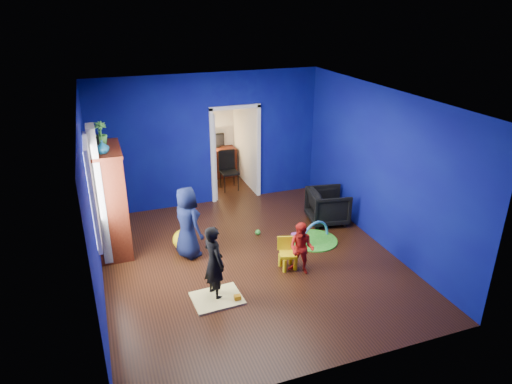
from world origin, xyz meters
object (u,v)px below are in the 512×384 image
object	(u,v)px
study_desk	(219,162)
armchair	(328,206)
child_navy	(187,223)
vase	(102,147)
play_mat	(314,240)
tv_armoire	(110,201)
kid_chair	(288,255)
hopper_ball	(183,240)
child_black	(214,262)
crt_tv	(112,198)
toddler_red	(301,249)
folding_chair	(229,172)

from	to	relation	value
study_desk	armchair	bearing A→B (deg)	-67.15
armchair	child_navy	xyz separation A→B (m)	(-2.99, -0.36, 0.31)
vase	play_mat	world-z (taller)	vase
tv_armoire	kid_chair	size ratio (longest dim) A/B	3.92
vase	study_desk	size ratio (longest dim) A/B	0.25
tv_armoire	hopper_ball	world-z (taller)	tv_armoire
child_navy	play_mat	world-z (taller)	child_navy
armchair	child_black	world-z (taller)	child_black
kid_chair	play_mat	world-z (taller)	kid_chair
child_black	study_desk	bearing A→B (deg)	-33.33
child_navy	kid_chair	world-z (taller)	child_navy
vase	play_mat	size ratio (longest dim) A/B	0.25
tv_armoire	crt_tv	distance (m)	0.06
vase	tv_armoire	distance (m)	1.13
toddler_red	folding_chair	xyz separation A→B (m)	(-0.08, 3.92, 0.00)
crt_tv	study_desk	bearing A→B (deg)	47.22
vase	folding_chair	world-z (taller)	vase
kid_chair	hopper_ball	bearing A→B (deg)	158.95
tv_armoire	kid_chair	xyz separation A→B (m)	(2.75, -1.68, -0.73)
hopper_ball	vase	bearing A→B (deg)	173.41
child_navy	kid_chair	xyz separation A→B (m)	(1.51, -0.99, -0.41)
play_mat	tv_armoire	bearing A→B (deg)	164.72
child_navy	folding_chair	xyz separation A→B (m)	(1.58, 2.73, -0.20)
vase	armchair	bearing A→B (deg)	-0.43
armchair	toddler_red	distance (m)	2.04
vase	hopper_ball	xyz separation A→B (m)	(1.19, -0.14, -1.87)
toddler_red	tv_armoire	world-z (taller)	tv_armoire
child_black	toddler_red	bearing A→B (deg)	-101.53
child_navy	crt_tv	xyz separation A→B (m)	(-1.20, 0.69, 0.36)
toddler_red	hopper_ball	distance (m)	2.25
hopper_ball	folding_chair	xyz separation A→B (m)	(1.63, 2.48, 0.26)
child_navy	vase	size ratio (longest dim) A/B	6.07
armchair	kid_chair	size ratio (longest dim) A/B	1.56
toddler_red	hopper_ball	size ratio (longest dim) A/B	2.33
play_mat	study_desk	xyz separation A→B (m)	(-0.79, 3.99, 0.36)
vase	folding_chair	size ratio (longest dim) A/B	0.24
crt_tv	tv_armoire	bearing A→B (deg)	180.00
child_black	crt_tv	bearing A→B (deg)	15.87
tv_armoire	armchair	bearing A→B (deg)	-4.49
folding_chair	tv_armoire	bearing A→B (deg)	-144.06
armchair	study_desk	world-z (taller)	study_desk
crt_tv	kid_chair	world-z (taller)	crt_tv
play_mat	vase	bearing A→B (deg)	169.25
child_black	kid_chair	bearing A→B (deg)	-92.95
vase	play_mat	xyz separation A→B (m)	(3.61, -0.69, -2.06)
hopper_ball	toddler_red	bearing A→B (deg)	-40.13
vase	study_desk	xyz separation A→B (m)	(2.82, 3.30, -1.69)
armchair	kid_chair	xyz separation A→B (m)	(-1.48, -1.35, -0.10)
tv_armoire	hopper_ball	bearing A→B (deg)	-20.21
kid_chair	toddler_red	bearing A→B (deg)	-35.67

